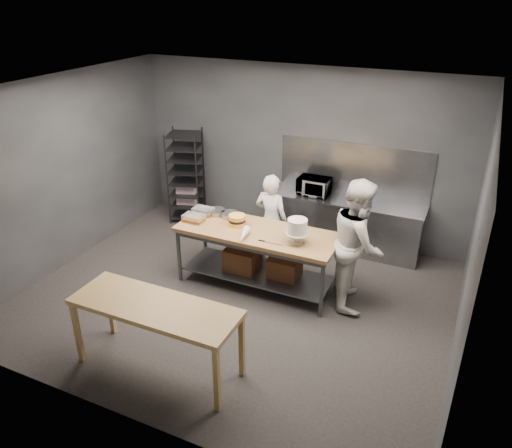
% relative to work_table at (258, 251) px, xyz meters
% --- Properties ---
extents(ground, '(6.00, 6.00, 0.00)m').
position_rel_work_table_xyz_m(ground, '(-0.14, -0.48, -0.57)').
color(ground, black).
rests_on(ground, ground).
extents(back_wall, '(6.00, 0.04, 3.00)m').
position_rel_work_table_xyz_m(back_wall, '(-0.14, 2.02, 0.93)').
color(back_wall, '#4C4F54').
rests_on(back_wall, ground).
extents(work_table, '(2.40, 0.90, 0.92)m').
position_rel_work_table_xyz_m(work_table, '(0.00, 0.00, 0.00)').
color(work_table, olive).
rests_on(work_table, ground).
extents(near_counter, '(2.00, 0.70, 0.90)m').
position_rel_work_table_xyz_m(near_counter, '(-0.31, -2.18, 0.24)').
color(near_counter, olive).
rests_on(near_counter, ground).
extents(back_counter, '(2.60, 0.60, 0.90)m').
position_rel_work_table_xyz_m(back_counter, '(0.86, 1.70, -0.12)').
color(back_counter, slate).
rests_on(back_counter, ground).
extents(splashback_panel, '(2.60, 0.02, 0.90)m').
position_rel_work_table_xyz_m(splashback_panel, '(0.86, 2.00, 0.78)').
color(splashback_panel, slate).
rests_on(splashback_panel, back_counter).
extents(speed_rack, '(0.77, 0.81, 1.75)m').
position_rel_work_table_xyz_m(speed_rack, '(-2.26, 1.62, 0.28)').
color(speed_rack, black).
rests_on(speed_rack, ground).
extents(chef_behind, '(0.60, 0.42, 1.55)m').
position_rel_work_table_xyz_m(chef_behind, '(-0.09, 0.69, 0.20)').
color(chef_behind, silver).
rests_on(chef_behind, ground).
extents(chef_right, '(0.93, 1.07, 1.88)m').
position_rel_work_table_xyz_m(chef_right, '(1.44, 0.17, 0.37)').
color(chef_right, silver).
rests_on(chef_right, ground).
extents(microwave, '(0.54, 0.37, 0.30)m').
position_rel_work_table_xyz_m(microwave, '(0.27, 1.70, 0.48)').
color(microwave, black).
rests_on(microwave, back_counter).
extents(frosted_cake_stand, '(0.34, 0.34, 0.36)m').
position_rel_work_table_xyz_m(frosted_cake_stand, '(0.65, -0.13, 0.58)').
color(frosted_cake_stand, '#AFA78C').
rests_on(frosted_cake_stand, work_table).
extents(layer_cake, '(0.25, 0.25, 0.16)m').
position_rel_work_table_xyz_m(layer_cake, '(-0.37, 0.04, 0.43)').
color(layer_cake, '#EFBC4C').
rests_on(layer_cake, work_table).
extents(cake_pans, '(0.70, 0.42, 0.07)m').
position_rel_work_table_xyz_m(cake_pans, '(-0.83, 0.20, 0.39)').
color(cake_pans, gray).
rests_on(cake_pans, work_table).
extents(piping_bag, '(0.19, 0.40, 0.12)m').
position_rel_work_table_xyz_m(piping_bag, '(-0.08, -0.33, 0.41)').
color(piping_bag, silver).
rests_on(piping_bag, work_table).
extents(offset_spatula, '(0.36, 0.02, 0.02)m').
position_rel_work_table_xyz_m(offset_spatula, '(0.27, -0.29, 0.35)').
color(offset_spatula, slate).
rests_on(offset_spatula, work_table).
extents(pastry_clamshells, '(0.31, 0.50, 0.11)m').
position_rel_work_table_xyz_m(pastry_clamshells, '(-1.02, 0.01, 0.40)').
color(pastry_clamshells, '#A86421').
rests_on(pastry_clamshells, work_table).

